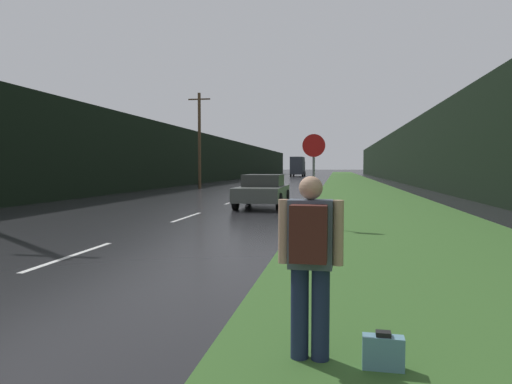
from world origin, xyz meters
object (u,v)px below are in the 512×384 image
object	(u,v)px
stop_sign	(314,171)
delivery_truck	(298,166)
suitcase	(383,353)
car_passing_near	(263,190)
hitchhiker_with_backpack	(310,256)

from	to	relation	value
stop_sign	delivery_truck	bearing A→B (deg)	95.12
stop_sign	delivery_truck	xyz separation A→B (m)	(-6.41, 71.59, 0.26)
suitcase	car_passing_near	world-z (taller)	car_passing_near
stop_sign	suitcase	size ratio (longest dim) A/B	7.64
suitcase	car_passing_near	distance (m)	15.92
delivery_truck	suitcase	bearing A→B (deg)	-84.72
car_passing_near	suitcase	bearing A→B (deg)	102.85
suitcase	hitchhiker_with_backpack	bearing A→B (deg)	175.45
hitchhiker_with_backpack	delivery_truck	world-z (taller)	delivery_truck
hitchhiker_with_backpack	delivery_truck	xyz separation A→B (m)	(-6.83, 80.69, 0.93)
hitchhiker_with_backpack	car_passing_near	bearing A→B (deg)	102.34
stop_sign	hitchhiker_with_backpack	world-z (taller)	stop_sign
stop_sign	delivery_truck	distance (m)	71.87
stop_sign	car_passing_near	world-z (taller)	stop_sign
hitchhiker_with_backpack	car_passing_near	world-z (taller)	hitchhiker_with_backpack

